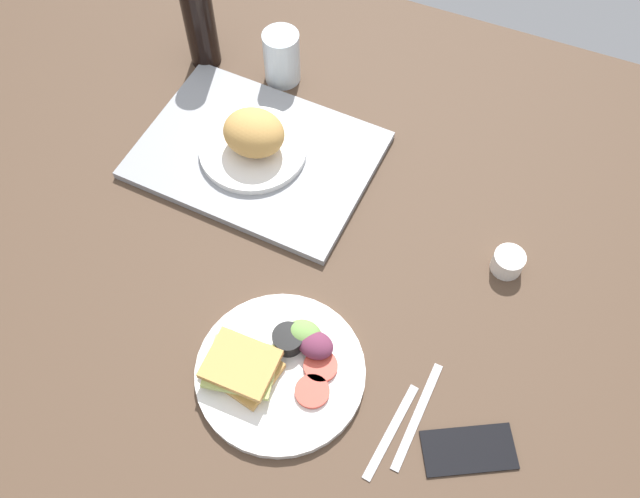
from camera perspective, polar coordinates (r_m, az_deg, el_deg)
The scene contains 10 objects.
ground_plane at distance 125.10cm, azimuth -1.38°, elevation -2.07°, with size 190.00×150.00×3.00cm, color #4C3828.
serving_tray at distance 137.86cm, azimuth -5.23°, elevation 7.72°, with size 45.00×33.00×1.60cm, color gray.
bread_plate_near at distance 134.62cm, azimuth -5.49°, elevation 9.00°, with size 21.07×21.07×9.56cm.
plate_with_salad at distance 114.36cm, azimuth -3.53°, elevation -9.61°, with size 27.85×27.85×5.40cm.
drinking_glass at distance 148.37cm, azimuth -3.17°, elevation 15.50°, with size 7.57×7.57×11.67cm, color silver.
soda_bottle at distance 151.70cm, azimuth -9.81°, elevation 17.60°, with size 6.40×6.40×18.51cm, color black.
espresso_cup at distance 126.69cm, azimuth 15.21°, elevation -1.04°, with size 5.60×5.60×4.00cm, color silver.
fork at distance 112.85cm, azimuth 5.88°, elevation -14.71°, with size 17.00×1.40×0.50cm, color #B7B7BC.
knife at distance 114.07cm, azimuth 8.03°, elevation -13.42°, with size 19.00×1.40×0.50cm, color #B7B7BC.
cell_phone at distance 113.75cm, azimuth 12.17°, elevation -15.83°, with size 14.40×7.20×0.80cm, color black.
Camera 1 is at (26.06, -54.21, 108.19)cm, focal length 38.87 mm.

